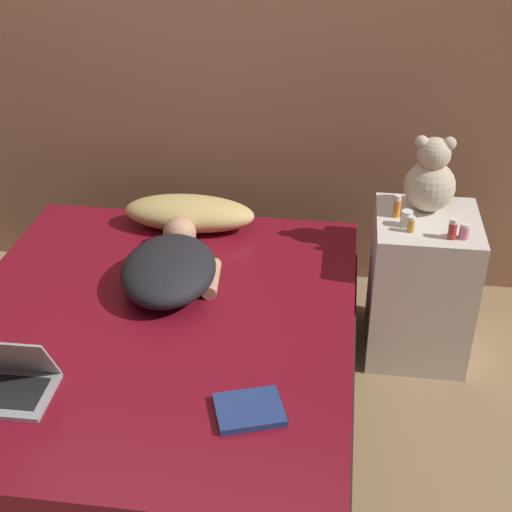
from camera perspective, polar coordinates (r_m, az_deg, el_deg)
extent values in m
plane|color=#937551|center=(3.13, -7.63, -12.03)|extent=(12.00, 12.00, 0.00)
cube|color=#996B51|center=(3.57, -4.18, 17.51)|extent=(8.00, 0.06, 2.60)
cube|color=#2D2319|center=(3.03, -7.84, -9.86)|extent=(1.60, 1.84, 0.31)
cube|color=maroon|center=(2.88, -8.17, -6.28)|extent=(1.57, 1.80, 0.16)
cube|color=silver|center=(3.33, 12.98, -2.32)|extent=(0.45, 0.48, 0.68)
ellipsoid|color=tan|center=(3.42, -5.37, 3.44)|extent=(0.63, 0.26, 0.16)
ellipsoid|color=black|center=(2.97, -7.01, -1.10)|extent=(0.44, 0.56, 0.17)
sphere|color=tan|center=(3.25, -6.13, 1.84)|extent=(0.15, 0.15, 0.15)
cylinder|color=tan|center=(3.00, -3.54, -1.81)|extent=(0.08, 0.24, 0.06)
cube|color=#9E9EA3|center=(2.60, -19.25, -10.35)|extent=(0.31, 0.24, 0.02)
cube|color=black|center=(2.59, -19.29, -10.19)|extent=(0.25, 0.17, 0.00)
cube|color=#9E9EA3|center=(2.57, -19.14, -7.62)|extent=(0.30, 0.12, 0.20)
cube|color=black|center=(2.57, -19.14, -7.62)|extent=(0.27, 0.10, 0.18)
sphere|color=beige|center=(3.20, 13.72, 5.45)|extent=(0.22, 0.22, 0.22)
sphere|color=beige|center=(3.14, 14.05, 7.92)|extent=(0.14, 0.14, 0.14)
sphere|color=beige|center=(3.11, 13.11, 8.87)|extent=(0.06, 0.06, 0.06)
sphere|color=beige|center=(3.13, 15.23, 8.68)|extent=(0.06, 0.06, 0.06)
cylinder|color=gold|center=(3.03, 12.29, 2.38)|extent=(0.03, 0.03, 0.05)
cylinder|color=white|center=(3.02, 12.36, 2.96)|extent=(0.03, 0.03, 0.02)
cylinder|color=orange|center=(3.13, 11.20, 3.75)|extent=(0.03, 0.03, 0.08)
cylinder|color=white|center=(3.11, 11.29, 4.59)|extent=(0.03, 0.03, 0.02)
cylinder|color=#B72D2D|center=(3.02, 15.43, 1.95)|extent=(0.03, 0.03, 0.07)
cylinder|color=white|center=(2.99, 15.55, 2.70)|extent=(0.03, 0.03, 0.02)
cylinder|color=white|center=(3.07, 11.95, 2.84)|extent=(0.05, 0.05, 0.05)
cylinder|color=white|center=(3.06, 12.02, 3.41)|extent=(0.05, 0.05, 0.02)
cylinder|color=pink|center=(3.04, 16.32, 1.81)|extent=(0.04, 0.04, 0.05)
cylinder|color=white|center=(3.02, 16.41, 2.36)|extent=(0.04, 0.04, 0.01)
cube|color=navy|center=(2.39, -0.57, -12.20)|extent=(0.27, 0.24, 0.02)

